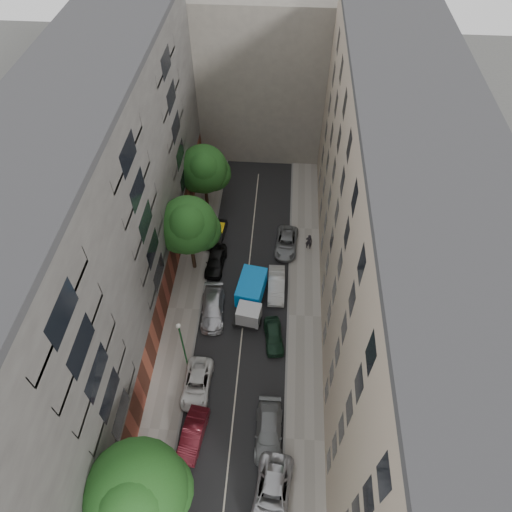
# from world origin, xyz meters

# --- Properties ---
(ground) EXTENTS (120.00, 120.00, 0.00)m
(ground) POSITION_xyz_m (0.00, 0.00, 0.00)
(ground) COLOR #4C4C49
(ground) RESTS_ON ground
(road_surface) EXTENTS (8.00, 44.00, 0.02)m
(road_surface) POSITION_xyz_m (0.00, 0.00, 0.01)
(road_surface) COLOR black
(road_surface) RESTS_ON ground
(sidewalk_left) EXTENTS (3.00, 44.00, 0.15)m
(sidewalk_left) POSITION_xyz_m (-5.50, 0.00, 0.07)
(sidewalk_left) COLOR gray
(sidewalk_left) RESTS_ON ground
(sidewalk_right) EXTENTS (3.00, 44.00, 0.15)m
(sidewalk_right) POSITION_xyz_m (5.50, 0.00, 0.07)
(sidewalk_right) COLOR gray
(sidewalk_right) RESTS_ON ground
(building_left) EXTENTS (8.00, 44.00, 20.00)m
(building_left) POSITION_xyz_m (-11.00, 0.00, 10.00)
(building_left) COLOR #4B4946
(building_left) RESTS_ON ground
(building_right) EXTENTS (8.00, 44.00, 20.00)m
(building_right) POSITION_xyz_m (11.00, 0.00, 10.00)
(building_right) COLOR tan
(building_right) RESTS_ON ground
(building_endcap) EXTENTS (18.00, 12.00, 18.00)m
(building_endcap) POSITION_xyz_m (0.00, 28.00, 9.00)
(building_endcap) COLOR gray
(building_endcap) RESTS_ON ground
(tarp_truck) EXTENTS (2.95, 5.77, 2.53)m
(tarp_truck) POSITION_xyz_m (0.54, 0.95, 1.39)
(tarp_truck) COLOR black
(tarp_truck) RESTS_ON ground
(car_left_1) EXTENTS (2.05, 4.42, 1.40)m
(car_left_1) POSITION_xyz_m (-2.80, -11.40, 0.70)
(car_left_1) COLOR #490E16
(car_left_1) RESTS_ON ground
(car_left_2) EXTENTS (2.23, 4.69, 1.29)m
(car_left_2) POSITION_xyz_m (-3.12, -7.42, 0.65)
(car_left_2) COLOR silver
(car_left_2) RESTS_ON ground
(car_left_3) EXTENTS (2.42, 5.15, 1.45)m
(car_left_3) POSITION_xyz_m (-2.80, -0.20, 0.73)
(car_left_3) COLOR #B4B4B9
(car_left_3) RESTS_ON ground
(car_left_4) EXTENTS (2.00, 4.36, 1.45)m
(car_left_4) POSITION_xyz_m (-3.25, 5.40, 0.72)
(car_left_4) COLOR black
(car_left_4) RESTS_ON ground
(car_left_5) EXTENTS (1.81, 4.22, 1.35)m
(car_left_5) POSITION_xyz_m (-3.60, 9.00, 0.68)
(car_left_5) COLOR black
(car_left_5) RESTS_ON ground
(car_right_0) EXTENTS (3.02, 5.61, 1.49)m
(car_right_0) POSITION_xyz_m (3.25, -15.00, 0.75)
(car_right_0) COLOR #BCBDC1
(car_right_0) RESTS_ON ground
(car_right_1) EXTENTS (2.06, 4.95, 1.43)m
(car_right_1) POSITION_xyz_m (2.80, -10.80, 0.71)
(car_right_1) COLOR slate
(car_right_1) RESTS_ON ground
(car_right_2) EXTENTS (2.09, 4.00, 1.30)m
(car_right_2) POSITION_xyz_m (2.80, -2.60, 0.65)
(car_right_2) COLOR black
(car_right_2) RESTS_ON ground
(car_right_3) EXTENTS (1.63, 4.44, 1.45)m
(car_right_3) POSITION_xyz_m (2.80, 2.87, 0.73)
(car_right_3) COLOR silver
(car_right_3) RESTS_ON ground
(car_right_4) EXTENTS (2.43, 4.77, 1.29)m
(car_right_4) POSITION_xyz_m (3.60, 8.31, 0.64)
(car_right_4) COLOR slate
(car_right_4) RESTS_ON ground
(tree_near) EXTENTS (6.15, 6.00, 9.25)m
(tree_near) POSITION_xyz_m (-4.50, -16.86, 6.17)
(tree_near) COLOR #382619
(tree_near) RESTS_ON sidewalk_left
(tree_mid) EXTENTS (5.53, 5.29, 8.60)m
(tree_mid) POSITION_xyz_m (-5.23, 4.89, 5.82)
(tree_mid) COLOR #382619
(tree_mid) RESTS_ON sidewalk_left
(tree_far) EXTENTS (5.35, 5.08, 7.48)m
(tree_far) POSITION_xyz_m (-5.25, 13.89, 4.95)
(tree_far) COLOR #382619
(tree_far) RESTS_ON sidewalk_left
(lamp_post) EXTENTS (0.36, 0.36, 6.38)m
(lamp_post) POSITION_xyz_m (-4.20, -5.63, 4.08)
(lamp_post) COLOR #1B5F2B
(lamp_post) RESTS_ON sidewalk_left
(pedestrian) EXTENTS (0.75, 0.56, 1.87)m
(pedestrian) POSITION_xyz_m (5.84, 8.27, 1.08)
(pedestrian) COLOR black
(pedestrian) RESTS_ON sidewalk_right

